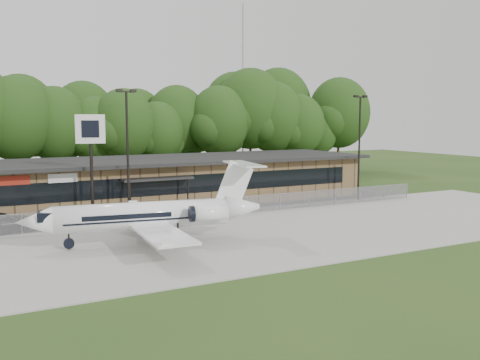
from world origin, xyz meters
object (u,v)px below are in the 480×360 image
terminal (158,180)px  pole_sign (91,140)px  suv (3,223)px  business_jet (152,216)px

terminal → pole_sign: bearing=-137.3°
suv → pole_sign: bearing=-95.3°
business_jet → pole_sign: 9.93m
pole_sign → suv: bearing=-162.9°
terminal → pole_sign: size_ratio=4.93×
suv → terminal: bearing=-71.4°
terminal → business_jet: 16.87m
business_jet → suv: 11.61m
terminal → business_jet: size_ratio=2.65×
terminal → pole_sign: (-7.73, -7.14, 4.19)m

